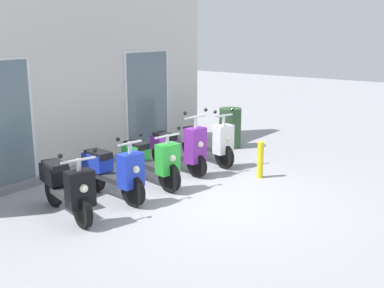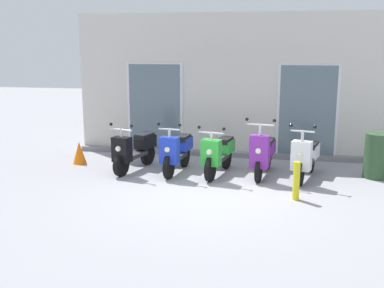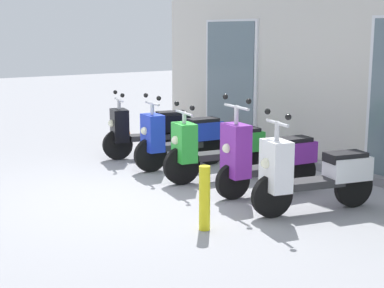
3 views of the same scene
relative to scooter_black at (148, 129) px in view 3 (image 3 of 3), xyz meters
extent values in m
plane|color=#939399|center=(1.88, -1.33, -0.48)|extent=(40.00, 40.00, 0.00)
cube|color=beige|center=(1.88, 1.93, 1.27)|extent=(7.69, 0.30, 3.50)
cube|color=slate|center=(1.88, 1.68, -0.42)|extent=(7.69, 0.20, 0.12)
cube|color=silver|center=(0.00, 1.76, 0.67)|extent=(1.44, 0.04, 2.30)
cube|color=slate|center=(0.00, 1.74, 0.67)|extent=(1.32, 0.02, 2.22)
cylinder|color=black|center=(-0.14, -0.51, -0.23)|extent=(0.22, 0.50, 0.49)
cylinder|color=black|center=(0.14, 0.53, -0.23)|extent=(0.22, 0.50, 0.49)
cube|color=#2D2D30|center=(0.00, 0.01, -0.13)|extent=(0.43, 0.71, 0.09)
cube|color=black|center=(-0.13, -0.47, 0.09)|extent=(0.43, 0.33, 0.53)
sphere|color=#F2EFCC|center=(-0.16, -0.60, 0.13)|extent=(0.12, 0.12, 0.12)
cube|color=black|center=(0.12, 0.43, 0.09)|extent=(0.43, 0.58, 0.28)
cube|color=black|center=(0.11, 0.39, 0.23)|extent=(0.38, 0.53, 0.11)
cylinder|color=silver|center=(-0.13, -0.47, 0.44)|extent=(0.06, 0.06, 0.19)
cylinder|color=silver|center=(-0.13, -0.47, 0.51)|extent=(0.50, 0.17, 0.04)
sphere|color=black|center=(0.12, -0.54, 0.61)|extent=(0.07, 0.07, 0.07)
sphere|color=black|center=(-0.38, -0.40, 0.61)|extent=(0.07, 0.07, 0.07)
cylinder|color=black|center=(0.90, -0.51, -0.22)|extent=(0.15, 0.52, 0.51)
cylinder|color=black|center=(1.02, 0.53, -0.22)|extent=(0.15, 0.52, 0.51)
cube|color=#2D2D30|center=(0.96, 0.01, -0.12)|extent=(0.33, 0.67, 0.09)
cube|color=#1E38C6|center=(0.90, -0.47, 0.12)|extent=(0.41, 0.28, 0.55)
sphere|color=#F2EFCC|center=(0.88, -0.60, 0.16)|extent=(0.12, 0.12, 0.12)
cube|color=#1E38C6|center=(1.01, 0.43, 0.08)|extent=(0.36, 0.55, 0.28)
cube|color=black|center=(1.00, 0.39, 0.22)|extent=(0.31, 0.51, 0.11)
cylinder|color=silver|center=(0.90, -0.47, 0.48)|extent=(0.06, 0.06, 0.20)
cylinder|color=silver|center=(0.90, -0.47, 0.56)|extent=(0.46, 0.09, 0.04)
sphere|color=black|center=(1.13, -0.49, 0.66)|extent=(0.07, 0.07, 0.07)
sphere|color=black|center=(0.67, -0.44, 0.66)|extent=(0.07, 0.07, 0.07)
cylinder|color=black|center=(1.77, -0.53, -0.21)|extent=(0.19, 0.54, 0.53)
cylinder|color=black|center=(1.98, 0.53, -0.21)|extent=(0.19, 0.54, 0.53)
cube|color=#2D2D30|center=(1.87, 0.00, -0.11)|extent=(0.38, 0.71, 0.09)
cube|color=green|center=(1.78, -0.49, 0.11)|extent=(0.42, 0.31, 0.53)
sphere|color=#F2EFCC|center=(1.75, -0.62, 0.15)|extent=(0.12, 0.12, 0.12)
cube|color=green|center=(1.96, 0.44, 0.05)|extent=(0.39, 0.57, 0.28)
cube|color=black|center=(1.95, 0.40, 0.19)|extent=(0.35, 0.52, 0.11)
cylinder|color=silver|center=(1.78, -0.49, 0.45)|extent=(0.06, 0.06, 0.18)
cylinder|color=silver|center=(1.78, -0.49, 0.52)|extent=(0.52, 0.14, 0.04)
sphere|color=black|center=(2.03, -0.54, 0.62)|extent=(0.07, 0.07, 0.07)
sphere|color=black|center=(1.52, -0.44, 0.62)|extent=(0.07, 0.07, 0.07)
cylinder|color=black|center=(2.74, -0.42, -0.25)|extent=(0.15, 0.47, 0.46)
cylinder|color=black|center=(2.89, 0.63, -0.25)|extent=(0.15, 0.47, 0.46)
cube|color=#2D2D30|center=(2.81, 0.11, -0.15)|extent=(0.35, 0.69, 0.09)
cube|color=purple|center=(2.74, -0.38, 0.15)|extent=(0.41, 0.29, 0.67)
sphere|color=#F2EFCC|center=(2.72, -0.51, 0.19)|extent=(0.12, 0.12, 0.12)
cube|color=purple|center=(2.87, 0.53, 0.04)|extent=(0.37, 0.56, 0.28)
cube|color=black|center=(2.87, 0.49, 0.18)|extent=(0.33, 0.51, 0.11)
cylinder|color=silver|center=(2.74, -0.38, 0.59)|extent=(0.06, 0.06, 0.25)
cylinder|color=silver|center=(2.74, -0.38, 0.69)|extent=(0.55, 0.12, 0.04)
sphere|color=black|center=(3.01, -0.42, 0.79)|extent=(0.07, 0.07, 0.07)
sphere|color=black|center=(2.47, -0.34, 0.79)|extent=(0.07, 0.07, 0.07)
cylinder|color=black|center=(3.55, -0.51, -0.23)|extent=(0.21, 0.50, 0.50)
cylinder|color=black|center=(3.83, 0.57, -0.23)|extent=(0.21, 0.50, 0.50)
cube|color=#2D2D30|center=(3.69, 0.03, -0.13)|extent=(0.42, 0.73, 0.09)
cube|color=white|center=(3.56, -0.47, 0.12)|extent=(0.43, 0.33, 0.58)
sphere|color=#F2EFCC|center=(3.53, -0.60, 0.16)|extent=(0.12, 0.12, 0.12)
cube|color=white|center=(3.80, 0.47, 0.01)|extent=(0.42, 0.58, 0.28)
cube|color=black|center=(3.79, 0.43, 0.15)|extent=(0.37, 0.53, 0.11)
cylinder|color=silver|center=(3.56, -0.47, 0.51)|extent=(0.06, 0.06, 0.24)
cylinder|color=silver|center=(3.56, -0.47, 0.61)|extent=(0.46, 0.15, 0.04)
sphere|color=black|center=(3.78, -0.53, 0.71)|extent=(0.07, 0.07, 0.07)
sphere|color=black|center=(3.34, -0.41, 0.71)|extent=(0.07, 0.07, 0.07)
cylinder|color=yellow|center=(3.45, -1.39, -0.13)|extent=(0.12, 0.12, 0.70)
cone|color=orange|center=(-1.46, 0.34, -0.22)|extent=(0.32, 0.32, 0.52)
camera|label=1|loc=(-4.24, -5.56, 2.30)|focal=44.27mm
camera|label=2|loc=(3.08, -9.52, 2.23)|focal=43.25mm
camera|label=3|loc=(8.14, -4.89, 1.61)|focal=53.74mm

